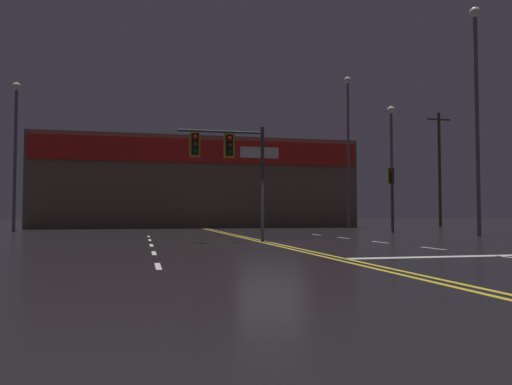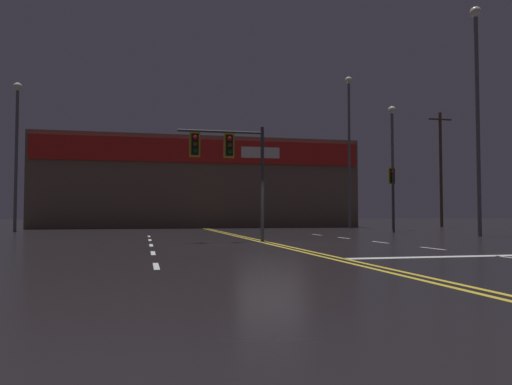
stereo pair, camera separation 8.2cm
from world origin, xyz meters
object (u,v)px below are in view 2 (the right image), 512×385
(streetlight_median_approach, at_px, (349,134))
(streetlight_far_right, at_px, (392,150))
(traffic_signal_median, at_px, (227,154))
(streetlight_near_right, at_px, (17,136))
(traffic_signal_corner_northeast, at_px, (392,185))
(streetlight_near_left, at_px, (477,93))

(streetlight_median_approach, relative_size, streetlight_far_right, 1.36)
(traffic_signal_median, xyz_separation_m, streetlight_near_right, (-11.47, 16.01, 2.78))
(streetlight_far_right, bearing_deg, traffic_signal_median, -137.70)
(traffic_signal_median, bearing_deg, streetlight_far_right, 42.30)
(traffic_signal_corner_northeast, height_order, streetlight_far_right, streetlight_far_right)
(streetlight_near_right, xyz_separation_m, streetlight_far_right, (25.50, -3.25, -0.58))
(traffic_signal_corner_northeast, distance_m, streetlight_far_right, 6.36)
(streetlight_near_right, bearing_deg, streetlight_far_right, -7.27)
(traffic_signal_median, xyz_separation_m, streetlight_near_left, (13.08, 2.21, 3.72))
(traffic_signal_median, relative_size, streetlight_near_right, 0.47)
(streetlight_far_right, bearing_deg, streetlight_near_left, -95.11)
(traffic_signal_median, height_order, streetlight_near_right, streetlight_near_right)
(traffic_signal_corner_northeast, relative_size, streetlight_near_right, 0.39)
(traffic_signal_median, bearing_deg, streetlight_median_approach, 53.51)
(traffic_signal_corner_northeast, distance_m, streetlight_near_right, 24.49)
(traffic_signal_corner_northeast, xyz_separation_m, streetlight_near_left, (1.76, -5.53, 4.33))
(streetlight_near_left, xyz_separation_m, streetlight_far_right, (0.94, 10.55, -1.51))
(streetlight_near_left, distance_m, streetlight_median_approach, 14.78)
(streetlight_far_right, bearing_deg, traffic_signal_corner_northeast, -118.32)
(streetlight_near_right, xyz_separation_m, streetlight_median_approach, (24.03, 0.96, 1.15))
(traffic_signal_median, xyz_separation_m, traffic_signal_corner_northeast, (11.32, 7.74, -0.61))
(streetlight_near_left, xyz_separation_m, streetlight_median_approach, (-0.53, 14.77, 0.22))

